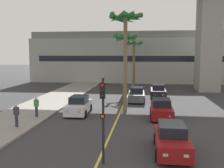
{
  "coord_description": "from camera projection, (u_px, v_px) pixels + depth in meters",
  "views": [
    {
      "loc": [
        2.28,
        -3.62,
        5.31
      ],
      "look_at": [
        0.0,
        14.0,
        3.23
      ],
      "focal_mm": 42.65,
      "sensor_mm": 36.0,
      "label": 1
    }
  ],
  "objects": [
    {
      "name": "pedestrian_near_crosswalk",
      "position": [
        36.0,
        106.0,
        21.54
      ],
      "size": [
        0.34,
        0.22,
        1.62
      ],
      "color": "#2D2D38",
      "rests_on": "sidewalk_left"
    },
    {
      "name": "car_queue_fifth",
      "position": [
        161.0,
        109.0,
        21.83
      ],
      "size": [
        1.84,
        4.1,
        1.56
      ],
      "color": "maroon",
      "rests_on": "ground"
    },
    {
      "name": "sidewalk_left",
      "position": [
        16.0,
        119.0,
        21.24
      ],
      "size": [
        4.8,
        80.0,
        0.15
      ],
      "primitive_type": "cube",
      "color": "gray",
      "rests_on": "ground"
    },
    {
      "name": "traffic_light_median_near",
      "position": [
        103.0,
        109.0,
        12.37
      ],
      "size": [
        0.24,
        0.37,
        4.2
      ],
      "color": "black",
      "rests_on": "ground"
    },
    {
      "name": "pier_building_backdrop",
      "position": [
        134.0,
        57.0,
        49.58
      ],
      "size": [
        37.54,
        8.04,
        9.08
      ],
      "color": "#ADB2A8",
      "rests_on": "ground"
    },
    {
      "name": "lane_stripe_center",
      "position": [
        124.0,
        103.0,
        28.11
      ],
      "size": [
        0.14,
        56.0,
        0.01
      ],
      "primitive_type": "cube",
      "color": "#DBCC4C",
      "rests_on": "ground"
    },
    {
      "name": "car_queue_third",
      "position": [
        79.0,
        106.0,
        23.25
      ],
      "size": [
        1.94,
        4.16,
        1.56
      ],
      "color": "white",
      "rests_on": "ground"
    },
    {
      "name": "palm_tree_farthest_median",
      "position": [
        125.0,
        49.0,
        30.47
      ],
      "size": [
        2.88,
        2.9,
        7.54
      ],
      "color": "brown",
      "rests_on": "ground"
    },
    {
      "name": "palm_tree_mid_median",
      "position": [
        126.0,
        44.0,
        37.01
      ],
      "size": [
        3.1,
        3.25,
        8.09
      ],
      "color": "brown",
      "rests_on": "ground"
    },
    {
      "name": "car_queue_front",
      "position": [
        136.0,
        95.0,
        29.25
      ],
      "size": [
        1.92,
        4.14,
        1.56
      ],
      "color": "#4C5156",
      "rests_on": "ground"
    },
    {
      "name": "car_queue_fourth",
      "position": [
        172.0,
        139.0,
        14.21
      ],
      "size": [
        1.84,
        4.1,
        1.56
      ],
      "color": "maroon",
      "rests_on": "ground"
    },
    {
      "name": "palm_tree_near_median",
      "position": [
        125.0,
        29.0,
        23.37
      ],
      "size": [
        3.12,
        3.14,
        8.89
      ],
      "color": "brown",
      "rests_on": "ground"
    },
    {
      "name": "car_queue_second",
      "position": [
        158.0,
        91.0,
        31.98
      ],
      "size": [
        1.86,
        4.11,
        1.56
      ],
      "color": "black",
      "rests_on": "ground"
    },
    {
      "name": "palm_tree_far_median",
      "position": [
        134.0,
        50.0,
        42.95
      ],
      "size": [
        2.88,
        2.99,
        7.32
      ],
      "color": "brown",
      "rests_on": "ground"
    },
    {
      "name": "pedestrian_mid_block",
      "position": [
        16.0,
        115.0,
        18.57
      ],
      "size": [
        0.34,
        0.22,
        1.62
      ],
      "color": "#2D2D38",
      "rests_on": "sidewalk_left"
    }
  ]
}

